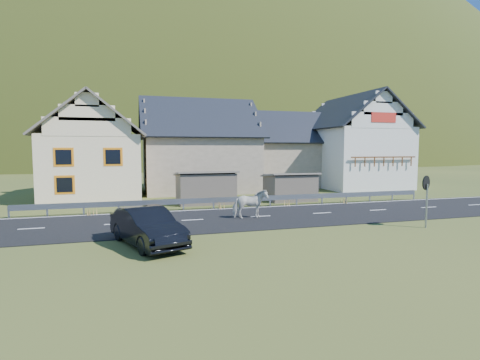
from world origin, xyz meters
name	(u,v)px	position (x,y,z in m)	size (l,w,h in m)	color
ground	(261,217)	(0.00, 0.00, 0.00)	(160.00, 160.00, 0.00)	#323F1B
road	(261,217)	(0.00, 0.00, 0.02)	(60.00, 7.00, 0.04)	black
lane_markings	(261,216)	(0.00, 0.00, 0.04)	(60.00, 6.60, 0.01)	silver
guardrail	(243,199)	(0.00, 3.68, 0.56)	(28.10, 0.09, 0.75)	#93969B
shed_left	(205,188)	(-2.00, 6.50, 1.10)	(4.30, 3.30, 2.40)	#695D51
shed_right	(290,187)	(4.50, 6.00, 1.00)	(3.80, 2.90, 2.20)	#695D51
house_cream	(94,144)	(-10.00, 12.00, 4.36)	(7.80, 9.80, 8.30)	#F9E1B3
house_stone_a	(198,142)	(-1.00, 15.00, 4.63)	(10.80, 9.80, 8.90)	tan
house_stone_b	(287,146)	(9.00, 17.00, 4.24)	(9.80, 8.80, 8.10)	tan
house_white	(352,138)	(15.00, 14.00, 5.06)	(8.80, 10.80, 9.70)	silver
mountain	(156,194)	(5.00, 180.00, -20.00)	(440.00, 280.00, 260.00)	#24320E
horse	(250,204)	(-0.77, -0.39, 0.86)	(1.94, 0.89, 1.64)	beige
car	(147,227)	(-6.61, -4.71, 0.78)	(1.65, 4.72, 1.55)	black
traffic_mirror	(426,190)	(7.00, -5.09, 1.94)	(0.70, 0.35, 2.64)	#93969B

